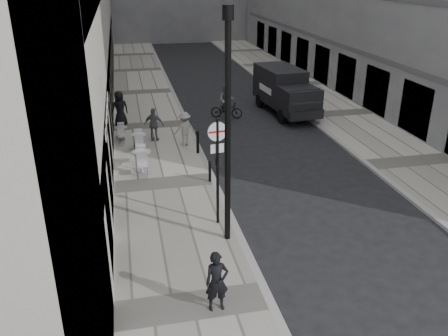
% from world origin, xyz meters
% --- Properties ---
extents(sidewalk, '(4.00, 60.00, 0.12)m').
position_xyz_m(sidewalk, '(-2.00, 18.00, 0.06)').
color(sidewalk, '#ADA79C').
rests_on(sidewalk, ground).
extents(far_sidewalk, '(4.00, 60.00, 0.12)m').
position_xyz_m(far_sidewalk, '(9.00, 18.00, 0.06)').
color(far_sidewalk, '#ADA79C').
rests_on(far_sidewalk, ground).
extents(walking_man, '(0.61, 0.42, 1.64)m').
position_xyz_m(walking_man, '(-1.41, 2.46, 0.94)').
color(walking_man, black).
rests_on(walking_man, sidewalk).
extents(sign_post, '(0.63, 0.13, 3.69)m').
position_xyz_m(sign_post, '(-0.53, 6.76, 2.48)').
color(sign_post, black).
rests_on(sign_post, sidewalk).
extents(lamppost, '(0.32, 0.32, 7.13)m').
position_xyz_m(lamppost, '(-0.42, 5.72, 4.08)').
color(lamppost, black).
rests_on(lamppost, sidewalk).
extents(bollard_near, '(0.13, 0.13, 1.01)m').
position_xyz_m(bollard_near, '(-0.15, 13.34, 0.62)').
color(bollard_near, black).
rests_on(bollard_near, sidewalk).
extents(bollard_far, '(0.11, 0.11, 0.83)m').
position_xyz_m(bollard_far, '(-0.18, 10.10, 0.54)').
color(bollard_far, black).
rests_on(bollard_far, sidewalk).
extents(panel_van, '(2.52, 5.69, 2.61)m').
position_xyz_m(panel_van, '(5.98, 19.11, 1.47)').
color(panel_van, black).
rests_on(panel_van, ground).
extents(cyclist, '(1.95, 1.30, 1.99)m').
position_xyz_m(cyclist, '(2.42, 18.82, 0.78)').
color(cyclist, black).
rests_on(cyclist, ground).
extents(pedestrian_a, '(1.07, 0.74, 1.68)m').
position_xyz_m(pedestrian_a, '(-1.98, 15.44, 0.96)').
color(pedestrian_a, '#5A5A5F').
rests_on(pedestrian_a, sidewalk).
extents(pedestrian_b, '(1.16, 0.78, 1.68)m').
position_xyz_m(pedestrian_b, '(-0.60, 14.46, 0.96)').
color(pedestrian_b, gray).
rests_on(pedestrian_b, sidewalk).
extents(pedestrian_c, '(1.08, 0.88, 1.91)m').
position_xyz_m(pedestrian_c, '(-3.60, 18.25, 1.07)').
color(pedestrian_c, black).
rests_on(pedestrian_c, sidewalk).
extents(cafe_table_near, '(0.70, 1.57, 0.89)m').
position_xyz_m(cafe_table_near, '(-2.80, 14.34, 0.57)').
color(cafe_table_near, silver).
rests_on(cafe_table_near, sidewalk).
extents(cafe_table_mid, '(0.63, 1.42, 0.81)m').
position_xyz_m(cafe_table_mid, '(-3.60, 15.86, 0.53)').
color(cafe_table_mid, '#B2B2B4').
rests_on(cafe_table_mid, sidewalk).
extents(cafe_table_far, '(0.80, 1.81, 1.03)m').
position_xyz_m(cafe_table_far, '(-2.80, 11.76, 0.64)').
color(cafe_table_far, silver).
rests_on(cafe_table_far, sidewalk).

